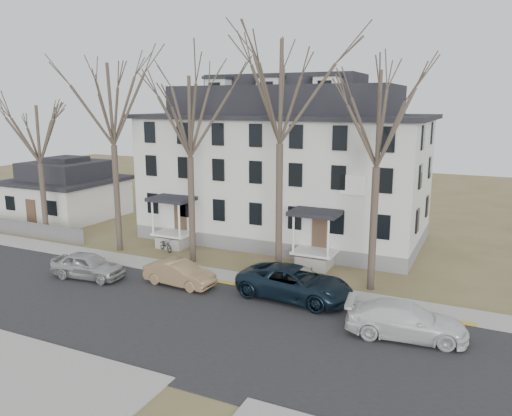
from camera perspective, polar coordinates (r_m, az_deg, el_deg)
The scene contains 17 objects.
ground at distance 22.63m, azimuth -9.84°, elevation -14.67°, with size 120.00×120.00×0.00m, color olive.
main_road at distance 24.12m, azimuth -7.06°, elevation -12.83°, with size 120.00×10.00×0.04m, color #27272A.
far_sidewalk at distance 28.96m, azimuth -0.66°, elevation -8.41°, with size 120.00×2.00×0.08m, color #A09F97.
yellow_curb at distance 26.49m, azimuth 8.41°, elevation -10.53°, with size 14.00×0.25×0.06m, color gold.
boarding_house at distance 37.36m, azimuth 3.25°, elevation 4.71°, with size 20.80×12.36×12.05m.
small_house at distance 47.53m, azimuth -20.73°, elevation 1.70°, with size 8.70×8.70×5.00m.
fence at distance 43.06m, azimuth -25.75°, elevation -2.79°, with size 14.00×0.06×1.20m, color gray.
tree_far_left at distance 34.79m, azimuth -16.22°, elevation 11.93°, with size 8.40×8.40×13.72m.
tree_mid_left at distance 31.18m, azimuth -7.67°, elevation 10.98°, with size 7.80×7.80×12.74m.
tree_center at distance 28.40m, azimuth 2.79°, elevation 13.98°, with size 9.00×9.00×14.70m.
tree_mid_right at distance 26.76m, azimuth 13.90°, elevation 10.60°, with size 7.80×7.80×12.74m.
tree_bungalow at distance 39.80m, azimuth -23.71°, elevation 8.14°, with size 6.60×6.60×10.78m.
car_silver at distance 30.82m, azimuth -18.65°, elevation -6.30°, with size 1.78×4.42×1.50m, color #ADADAD.
car_tan at distance 28.44m, azimuth -8.73°, elevation -7.46°, with size 1.46×4.18×1.38m, color #967651.
car_navy at distance 26.34m, azimuth 4.45°, elevation -8.60°, with size 2.79×6.06×1.68m, color black.
car_white at distance 23.19m, azimuth 16.75°, elevation -12.28°, with size 2.10×5.18×1.50m, color silver.
bicycle_left at distance 34.96m, azimuth -10.28°, elevation -4.24°, with size 0.59×1.69×0.89m, color black.
Camera 1 is at (11.88, -16.41, 10.07)m, focal length 35.00 mm.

